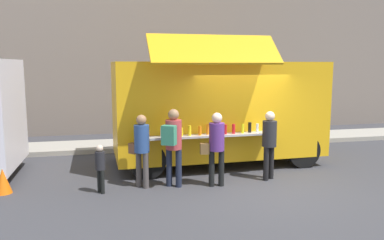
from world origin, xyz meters
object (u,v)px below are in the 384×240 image
customer_extra_browsing (269,139)px  trash_bin (311,128)px  customer_front_ordering (216,143)px  customer_rear_waiting (141,145)px  food_truck_main (217,108)px  customer_mid_with_backpack (173,140)px  child_near_queue (100,164)px  traffic_cone_orange (3,181)px

customer_extra_browsing → trash_bin: bearing=-72.5°
customer_front_ordering → customer_rear_waiting: (-1.65, 0.29, -0.02)m
trash_bin → customer_front_ordering: 6.53m
food_truck_main → customer_rear_waiting: 2.90m
customer_mid_with_backpack → customer_rear_waiting: 0.72m
food_truck_main → customer_mid_with_backpack: size_ratio=3.20×
food_truck_main → child_near_queue: food_truck_main is taller
customer_front_ordering → customer_rear_waiting: size_ratio=1.02×
food_truck_main → traffic_cone_orange: bearing=-165.7°
traffic_cone_orange → customer_extra_browsing: customer_extra_browsing is taller
trash_bin → customer_mid_with_backpack: customer_mid_with_backpack is taller
customer_front_ordering → customer_extra_browsing: 1.40m
food_truck_main → trash_bin: (4.23, 2.32, -1.10)m
child_near_queue → traffic_cone_orange: bearing=136.4°
traffic_cone_orange → customer_front_ordering: size_ratio=0.33×
food_truck_main → trash_bin: size_ratio=6.33×
customer_rear_waiting → child_near_queue: customer_rear_waiting is taller
food_truck_main → customer_front_ordering: size_ratio=3.35×
trash_bin → customer_mid_with_backpack: bearing=-144.2°
customer_rear_waiting → customer_extra_browsing: size_ratio=1.00×
customer_front_ordering → customer_mid_with_backpack: customer_mid_with_backpack is taller
customer_rear_waiting → traffic_cone_orange: bearing=135.4°
customer_extra_browsing → child_near_queue: customer_extra_browsing is taller
traffic_cone_orange → customer_front_ordering: bearing=-6.4°
customer_mid_with_backpack → food_truck_main: bearing=-8.7°
customer_rear_waiting → child_near_queue: 0.99m
customer_rear_waiting → customer_extra_browsing: 3.04m
food_truck_main → customer_mid_with_backpack: (-1.57, -1.87, -0.46)m
trash_bin → food_truck_main: bearing=-151.3°
customer_mid_with_backpack → customer_extra_browsing: 2.35m
food_truck_main → customer_rear_waiting: bearing=-144.5°
traffic_cone_orange → customer_mid_with_backpack: customer_mid_with_backpack is taller
customer_front_ordering → customer_mid_with_backpack: (-0.96, 0.15, 0.08)m
trash_bin → customer_mid_with_backpack: size_ratio=0.51×
customer_extra_browsing → child_near_queue: size_ratio=1.57×
trash_bin → customer_extra_browsing: size_ratio=0.54×
customer_front_ordering → child_near_queue: 2.58m
food_truck_main → traffic_cone_orange: food_truck_main is taller
traffic_cone_orange → customer_front_ordering: (4.61, -0.52, 0.73)m
customer_front_ordering → child_near_queue: size_ratio=1.60×
traffic_cone_orange → customer_front_ordering: customer_front_ordering is taller
customer_front_ordering → customer_rear_waiting: 1.68m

